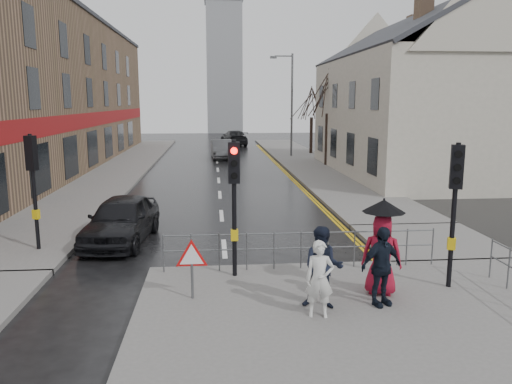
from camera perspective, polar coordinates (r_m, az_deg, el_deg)
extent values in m
plane|color=black|center=(12.58, -3.32, -10.41)|extent=(120.00, 120.00, 0.00)
cube|color=#605E5B|center=(9.91, 15.70, -16.30)|extent=(10.00, 9.00, 0.14)
cube|color=#605E5B|center=(35.58, -14.96, 2.89)|extent=(4.00, 44.00, 0.14)
cube|color=#605E5B|center=(37.64, 5.51, 3.58)|extent=(4.00, 40.00, 0.14)
cube|color=#605E5B|center=(16.83, 19.17, -5.35)|extent=(4.00, 4.20, 0.14)
cube|color=#82624B|center=(35.74, -24.48, 10.29)|extent=(8.00, 42.00, 10.00)
cube|color=#AFAA99|center=(32.22, 17.68, 8.14)|extent=(9.00, 16.00, 7.00)
cube|color=#82624B|center=(28.33, 18.64, 19.45)|extent=(0.70, 0.90, 1.80)
cube|color=#82624B|center=(36.67, 17.52, 17.30)|extent=(0.70, 0.90, 1.80)
cube|color=gray|center=(73.92, -3.65, 13.81)|extent=(5.00, 5.00, 18.00)
cylinder|color=black|center=(12.25, -2.50, -1.98)|extent=(0.11, 0.11, 3.40)
cube|color=black|center=(12.06, -2.54, 3.36)|extent=(0.28, 0.22, 1.00)
cylinder|color=#FF0C07|center=(11.89, -2.53, 4.72)|extent=(0.16, 0.04, 0.16)
cylinder|color=black|center=(11.92, -2.52, 3.28)|extent=(0.16, 0.04, 0.16)
cylinder|color=black|center=(11.96, -2.50, 1.86)|extent=(0.16, 0.04, 0.16)
cube|color=gold|center=(12.41, -2.48, -4.92)|extent=(0.18, 0.14, 0.28)
cylinder|color=black|center=(12.36, 21.62, -2.60)|extent=(0.11, 0.11, 3.40)
cube|color=black|center=(12.17, 21.98, 2.69)|extent=(0.34, 0.30, 1.00)
cylinder|color=black|center=(12.00, 22.15, 4.02)|extent=(0.16, 0.09, 0.16)
cylinder|color=black|center=(12.03, 22.06, 2.60)|extent=(0.16, 0.09, 0.16)
cylinder|color=black|center=(12.07, 21.96, 1.19)|extent=(0.16, 0.09, 0.16)
cube|color=gold|center=(12.51, 21.43, -5.50)|extent=(0.22, 0.19, 0.28)
cylinder|color=black|center=(15.87, -24.01, -0.05)|extent=(0.11, 0.11, 3.40)
cube|color=black|center=(15.72, -24.31, 4.08)|extent=(0.34, 0.30, 1.00)
cylinder|color=black|center=(15.80, -24.07, 5.22)|extent=(0.16, 0.09, 0.16)
cylinder|color=black|center=(15.83, -23.99, 4.14)|extent=(0.16, 0.09, 0.16)
cylinder|color=black|center=(15.86, -23.91, 3.06)|extent=(0.16, 0.09, 0.16)
cube|color=gold|center=(15.98, -23.84, -2.34)|extent=(0.22, 0.19, 0.28)
cylinder|color=#595B5E|center=(13.00, -10.55, -6.90)|extent=(0.04, 0.04, 1.00)
cylinder|color=#595B5E|center=(14.17, 19.52, -5.88)|extent=(0.04, 0.04, 1.00)
cylinder|color=#595B5E|center=(13.00, 5.20, -4.69)|extent=(7.10, 0.04, 0.04)
cylinder|color=#595B5E|center=(13.11, 5.17, -6.38)|extent=(7.10, 0.04, 0.04)
cylinder|color=#595B5E|center=(13.69, 25.27, -6.85)|extent=(0.04, 0.04, 1.00)
cylinder|color=#595B5E|center=(11.26, -7.30, -9.94)|extent=(0.06, 0.06, 0.85)
cylinder|color=red|center=(11.09, -7.37, -7.39)|extent=(0.80, 0.03, 0.80)
cylinder|color=white|center=(11.07, -7.37, -7.42)|extent=(0.60, 0.03, 0.60)
cylinder|color=#595B5E|center=(40.26, 4.12, 9.84)|extent=(0.16, 0.16, 8.00)
cylinder|color=#595B5E|center=(40.30, 3.17, 15.26)|extent=(1.40, 0.10, 0.10)
cube|color=#595B5E|center=(40.19, 2.00, 15.14)|extent=(0.50, 0.25, 0.18)
cylinder|color=#2F211A|center=(34.74, 8.08, 5.98)|extent=(0.26, 0.26, 3.50)
cylinder|color=#2F211A|center=(42.67, 6.32, 6.47)|extent=(0.26, 0.26, 3.00)
imported|color=silver|center=(10.25, 7.27, -9.85)|extent=(0.63, 0.46, 1.58)
imported|color=black|center=(10.65, 7.66, -8.57)|extent=(1.00, 0.86, 1.76)
imported|color=maroon|center=(11.62, 14.16, -6.95)|extent=(1.05, 0.88, 1.84)
cylinder|color=black|center=(11.60, 14.18, -6.48)|extent=(0.02, 0.02, 2.04)
cone|color=black|center=(11.35, 14.41, -1.54)|extent=(0.96, 0.96, 0.28)
imported|color=black|center=(11.02, 14.12, -8.23)|extent=(1.09, 0.76, 1.72)
imported|color=black|center=(16.45, -15.13, -3.05)|extent=(2.23, 4.55, 1.49)
imported|color=#414346|center=(39.61, -3.93, 4.91)|extent=(1.79, 4.56, 1.48)
imported|color=black|center=(51.59, -2.51, 6.20)|extent=(2.85, 5.52, 1.53)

